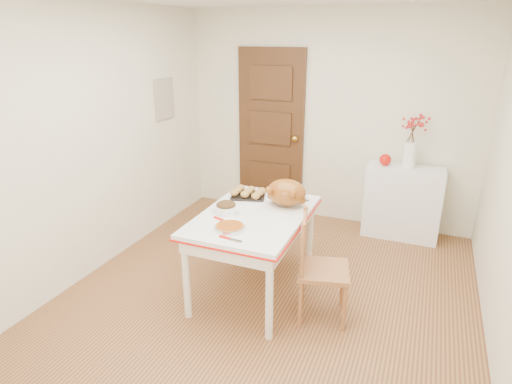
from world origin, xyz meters
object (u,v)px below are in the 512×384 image
at_px(kitchen_table, 254,253).
at_px(pumpkin_pie, 230,227).
at_px(chair_oak, 324,268).
at_px(turkey_platter, 286,194).
at_px(sideboard, 402,202).

distance_m(kitchen_table, pumpkin_pie, 0.55).
height_order(chair_oak, turkey_platter, turkey_platter).
distance_m(turkey_platter, pumpkin_pie, 0.66).
bearing_deg(pumpkin_pie, turkey_platter, 65.79).
height_order(turkey_platter, pumpkin_pie, turkey_platter).
relative_size(turkey_platter, pumpkin_pie, 1.71).
bearing_deg(chair_oak, turkey_platter, 37.89).
distance_m(kitchen_table, turkey_platter, 0.60).
bearing_deg(kitchen_table, chair_oak, -10.84).
relative_size(kitchen_table, pumpkin_pie, 5.38).
relative_size(sideboard, chair_oak, 0.92).
relative_size(sideboard, kitchen_table, 0.65).
bearing_deg(kitchen_table, pumpkin_pie, -98.66).
bearing_deg(pumpkin_pie, chair_oak, 18.23).
xyz_separation_m(sideboard, turkey_platter, (-0.91, -1.47, 0.48)).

